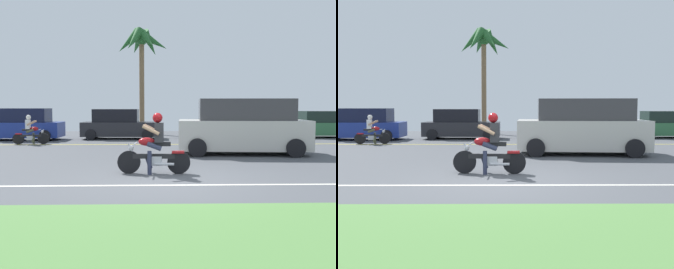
% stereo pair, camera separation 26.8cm
% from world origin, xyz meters
% --- Properties ---
extents(ground, '(56.00, 30.00, 0.04)m').
position_xyz_m(ground, '(0.00, 3.00, -0.02)').
color(ground, '#4C4F54').
extents(grass_median, '(56.00, 3.80, 0.06)m').
position_xyz_m(grass_median, '(0.00, -4.10, 0.03)').
color(grass_median, '#548442').
rests_on(grass_median, ground).
extents(lane_line_near, '(50.40, 0.12, 0.01)m').
position_xyz_m(lane_line_near, '(0.00, -0.42, 0.00)').
color(lane_line_near, silver).
rests_on(lane_line_near, ground).
extents(lane_line_far, '(50.40, 0.12, 0.01)m').
position_xyz_m(lane_line_far, '(0.00, 8.49, 0.00)').
color(lane_line_far, yellow).
rests_on(lane_line_far, ground).
extents(motorcyclist, '(1.86, 0.61, 1.56)m').
position_xyz_m(motorcyclist, '(-0.27, 1.00, 0.66)').
color(motorcyclist, black).
rests_on(motorcyclist, ground).
extents(suv_nearby, '(4.88, 2.39, 2.00)m').
position_xyz_m(suv_nearby, '(2.94, 4.98, 0.97)').
color(suv_nearby, beige).
rests_on(suv_nearby, ground).
extents(parked_car_0, '(4.37, 1.83, 1.64)m').
position_xyz_m(parked_car_0, '(-7.30, 11.04, 0.76)').
color(parked_car_0, navy).
rests_on(parked_car_0, ground).
extents(parked_car_1, '(4.13, 1.89, 1.60)m').
position_xyz_m(parked_car_1, '(-2.24, 11.65, 0.74)').
color(parked_car_1, '#232328').
rests_on(parked_car_1, ground).
extents(parked_car_2, '(3.97, 2.03, 1.65)m').
position_xyz_m(parked_car_2, '(3.66, 12.75, 0.77)').
color(parked_car_2, beige).
rests_on(parked_car_2, ground).
extents(parked_car_3, '(4.26, 1.82, 1.49)m').
position_xyz_m(parked_car_3, '(9.36, 12.20, 0.70)').
color(parked_car_3, '#2D663D').
rests_on(parked_car_3, ground).
extents(palm_tree_0, '(3.46, 3.44, 6.79)m').
position_xyz_m(palm_tree_0, '(-1.16, 15.71, 5.60)').
color(palm_tree_0, brown).
rests_on(palm_tree_0, ground).
extents(motorcyclist_distant, '(1.61, 0.53, 1.35)m').
position_xyz_m(motorcyclist_distant, '(-6.01, 8.73, 0.57)').
color(motorcyclist_distant, black).
rests_on(motorcyclist_distant, ground).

